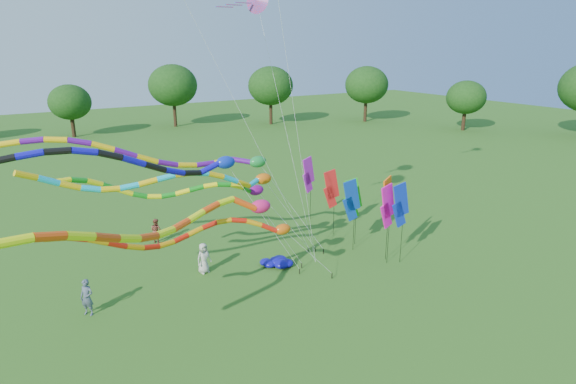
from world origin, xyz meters
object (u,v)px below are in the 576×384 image
person_a (204,258)px  tube_kite_red (209,233)px  blue_nylon_heap (275,261)px  tube_kite_orange (178,220)px  person_b (87,297)px  person_c (156,231)px

person_a → tube_kite_red: bearing=-118.8°
tube_kite_red → blue_nylon_heap: 6.86m
tube_kite_orange → person_b: bearing=104.8°
tube_kite_red → person_c: (0.34, 9.44, -3.18)m
person_b → person_a: bearing=56.6°
blue_nylon_heap → person_a: bearing=162.9°
person_c → tube_kite_orange: bearing=142.1°
tube_kite_red → person_a: 5.33m
person_b → tube_kite_red: bearing=13.3°
tube_kite_red → tube_kite_orange: size_ratio=0.84×
tube_kite_orange → person_c: size_ratio=9.78×
tube_kite_red → blue_nylon_heap: size_ratio=7.77×
tube_kite_orange → person_b: 6.74m
tube_kite_red → person_a: tube_kite_red is taller
tube_kite_orange → person_a: size_ratio=9.02×
tube_kite_orange → person_a: 7.50m
person_a → person_b: size_ratio=0.97×
person_a → person_c: size_ratio=1.08×
blue_nylon_heap → person_a: 3.87m
person_a → person_c: (-0.93, 5.30, -0.06)m
tube_kite_red → person_c: bearing=87.1°
person_c → tube_kite_red: bearing=150.6°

